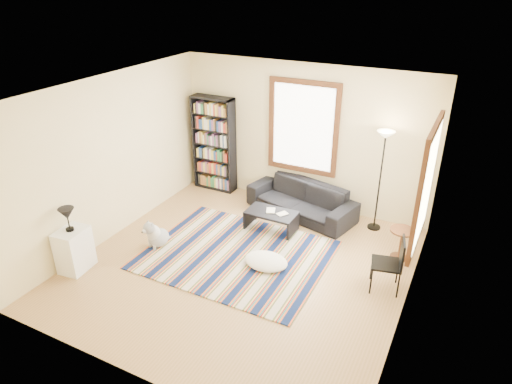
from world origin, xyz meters
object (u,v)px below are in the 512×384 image
at_px(floor_lamp, 380,182).
at_px(sofa, 301,199).
at_px(folding_chair, 386,264).
at_px(side_table, 401,244).
at_px(bookshelf, 214,144).
at_px(coffee_table, 271,221).
at_px(dog, 158,232).
at_px(floor_cushion, 266,261).
at_px(white_cabinet, 74,250).

bearing_deg(floor_lamp, sofa, -175.93).
bearing_deg(folding_chair, side_table, 74.19).
bearing_deg(bookshelf, folding_chair, -24.76).
distance_m(bookshelf, coffee_table, 2.28).
height_order(bookshelf, coffee_table, bookshelf).
distance_m(coffee_table, side_table, 2.27).
relative_size(floor_lamp, dog, 3.63).
xyz_separation_m(coffee_table, floor_cushion, (0.41, -1.08, -0.09)).
bearing_deg(floor_cushion, floor_lamp, 57.72).
distance_m(floor_lamp, side_table, 1.19).
xyz_separation_m(bookshelf, white_cabinet, (-0.40, -3.56, -0.65)).
xyz_separation_m(floor_cushion, floor_lamp, (1.25, 1.98, 0.84)).
relative_size(side_table, dog, 1.05).
height_order(floor_cushion, floor_lamp, floor_lamp).
bearing_deg(floor_cushion, coffee_table, 110.99).
bearing_deg(folding_chair, floor_lamp, 95.34).
distance_m(side_table, folding_chair, 0.92).
relative_size(coffee_table, floor_cushion, 1.26).
distance_m(sofa, white_cabinet, 4.13).
bearing_deg(white_cabinet, floor_cushion, 22.05).
distance_m(bookshelf, folding_chair, 4.50).
height_order(bookshelf, folding_chair, bookshelf).
relative_size(sofa, coffee_table, 2.35).
bearing_deg(sofa, floor_cushion, -71.14).
relative_size(floor_cushion, white_cabinet, 1.02).
height_order(bookshelf, dog, bookshelf).
bearing_deg(sofa, coffee_table, -93.65).
bearing_deg(side_table, dog, -158.69).
bearing_deg(floor_lamp, bookshelf, 177.22).
height_order(bookshelf, side_table, bookshelf).
distance_m(floor_cushion, side_table, 2.21).
relative_size(coffee_table, dog, 1.76).
bearing_deg(sofa, dog, -114.86).
height_order(coffee_table, floor_cushion, coffee_table).
height_order(side_table, dog, side_table).
distance_m(sofa, dog, 2.78).
xyz_separation_m(bookshelf, coffee_table, (1.83, -1.08, -0.82)).
height_order(bookshelf, floor_lamp, bookshelf).
distance_m(white_cabinet, dog, 1.36).
xyz_separation_m(folding_chair, white_cabinet, (-4.45, -1.69, -0.08)).
xyz_separation_m(sofa, bookshelf, (-2.09, 0.27, 0.69)).
bearing_deg(floor_cushion, folding_chair, 8.93).
height_order(sofa, floor_lamp, floor_lamp).
bearing_deg(side_table, coffee_table, -177.13).
bearing_deg(bookshelf, side_table, -13.21).
xyz_separation_m(coffee_table, dog, (-1.49, -1.35, 0.08)).
relative_size(bookshelf, dog, 3.91).
height_order(coffee_table, side_table, side_table).
relative_size(sofa, side_table, 3.91).
relative_size(floor_cushion, side_table, 1.33).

